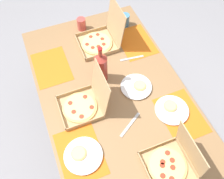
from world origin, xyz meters
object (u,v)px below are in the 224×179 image
Objects in this scene: plate_middle at (83,155)px; pizza_box_corner_right at (84,103)px; pizza_box_center at (172,162)px; plate_far_left at (172,110)px; pizza_box_edge_far at (101,39)px; cup_dark at (125,20)px; soda_bottle at (101,67)px; plate_far_right at (136,87)px; cup_spare at (82,24)px.

pizza_box_corner_right is at bearing 160.03° from plate_middle.
pizza_box_center is 1.31× the size of plate_far_left.
plate_far_left is (0.77, 0.23, -0.04)m from pizza_box_edge_far.
plate_far_left is 2.13× the size of cup_dark.
soda_bottle is (0.34, -0.12, 0.08)m from pizza_box_edge_far.
cup_dark is (-0.13, 0.27, 0.00)m from pizza_box_edge_far.
pizza_box_corner_right reaches higher than plate_far_right.
pizza_box_edge_far reaches higher than cup_dark.
plate_far_right is at bearing -15.83° from cup_dark.
plate_far_left is at bearing 149.91° from pizza_box_center.
plate_far_left is at bearing 17.98° from cup_spare.
soda_bottle is at bearing 133.34° from pizza_box_corner_right.
cup_spare reaches higher than plate_far_right.
pizza_box_corner_right is 0.40m from plate_far_right.
cup_dark is (-0.65, 0.58, 0.01)m from pizza_box_corner_right.
cup_dark is (-1.22, 0.22, 0.01)m from pizza_box_center.
pizza_box_corner_right is 0.98× the size of soda_bottle.
plate_middle is (0.08, -0.66, 0.00)m from plate_far_left.
pizza_box_corner_right is 1.37× the size of plate_far_left.
plate_middle is at bearing -19.97° from pizza_box_corner_right.
pizza_box_center is 2.86× the size of cup_spare.
plate_far_left is at bearing 38.89° from soda_bottle.
plate_middle is 0.61m from soda_bottle.
pizza_box_corner_right is 0.77m from cup_spare.
plate_far_right is 0.61m from plate_middle.
cup_dark is (-0.47, 0.38, -0.08)m from soda_bottle.
plate_middle is at bearing -83.39° from plate_far_left.
pizza_box_corner_right reaches higher than cup_dark.
pizza_box_corner_right is at bearing -148.23° from pizza_box_center.
pizza_box_edge_far is at bearing -177.86° from pizza_box_center.
pizza_box_corner_right is 0.59m from plate_far_left.
soda_bottle reaches higher than pizza_box_corner_right.
plate_far_right is 0.30m from plate_far_left.
pizza_box_center reaches higher than plate_far_left.
pizza_box_edge_far is 1.04× the size of soda_bottle.
cup_spare reaches higher than plate_far_left.
plate_middle is at bearing -35.58° from cup_dark.
plate_far_right is at bearing 13.77° from cup_spare.
pizza_box_edge_far reaches higher than pizza_box_center.
pizza_box_center is at bearing 31.77° from pizza_box_corner_right.
cup_dark is at bearing 169.55° from pizza_box_center.
pizza_box_center reaches higher than plate_middle.
pizza_box_corner_right is 0.87m from cup_dark.
pizza_box_corner_right is at bearing -30.93° from pizza_box_edge_far.
cup_dark is at bearing 138.29° from pizza_box_corner_right.
plate_far_left is 0.97× the size of plate_middle.
plate_far_right is 0.98× the size of plate_far_left.
pizza_box_edge_far is at bearing 23.11° from cup_spare.
soda_bottle is 0.61m from cup_dark.
plate_far_left and plate_middle have the same top height.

